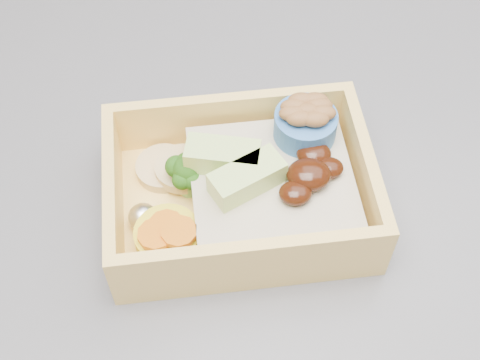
{
  "coord_description": "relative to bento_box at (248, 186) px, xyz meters",
  "views": [
    {
      "loc": [
        -0.01,
        -0.4,
        1.31
      ],
      "look_at": [
        -0.0,
        -0.14,
        0.95
      ],
      "focal_mm": 50.0,
      "sensor_mm": 36.0,
      "label": 1
    }
  ],
  "objects": [
    {
      "name": "bento_box",
      "position": [
        0.0,
        0.0,
        0.0
      ],
      "size": [
        0.19,
        0.15,
        0.06
      ],
      "rotation": [
        0.0,
        0.0,
        0.11
      ],
      "color": "#FFD069",
      "rests_on": "island"
    }
  ]
}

